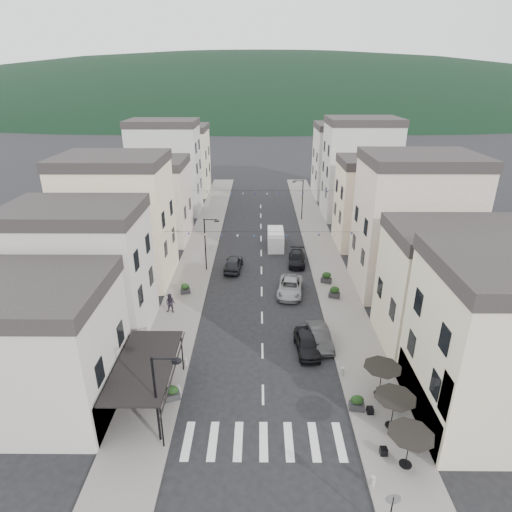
{
  "coord_description": "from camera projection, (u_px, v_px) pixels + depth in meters",
  "views": [
    {
      "loc": [
        -0.32,
        -17.01,
        20.02
      ],
      "look_at": [
        -0.57,
        21.85,
        3.5
      ],
      "focal_mm": 30.0,
      "sensor_mm": 36.0,
      "label": 1
    }
  ],
  "objects": [
    {
      "name": "planter_rc",
      "position": [
        326.0,
        278.0,
        44.15
      ],
      "size": [
        1.21,
        0.96,
        1.19
      ],
      "rotation": [
        0.0,
        0.0,
        -0.41
      ],
      "color": "#29292B",
      "rests_on": "sidewalk_right"
    },
    {
      "name": "pedestrian_b",
      "position": [
        170.0,
        303.0,
        38.45
      ],
      "size": [
        1.0,
        0.84,
        1.86
      ],
      "primitive_type": "imported",
      "rotation": [
        0.0,
        0.0,
        -0.16
      ],
      "color": "#231E28",
      "rests_on": "sidewalk_left"
    },
    {
      "name": "streetlamp_right_far",
      "position": [
        301.0,
        196.0,
        62.49
      ],
      "size": [
        1.7,
        0.56,
        6.0
      ],
      "color": "black",
      "rests_on": "ground"
    },
    {
      "name": "hill_backdrop",
      "position": [
        259.0,
        106.0,
        299.56
      ],
      "size": [
        640.0,
        360.0,
        70.0
      ],
      "primitive_type": "ellipsoid",
      "color": "black",
      "rests_on": "ground"
    },
    {
      "name": "cafe_terrace",
      "position": [
        395.0,
        401.0,
        25.09
      ],
      "size": [
        2.5,
        8.1,
        2.53
      ],
      "color": "black",
      "rests_on": "ground"
    },
    {
      "name": "parked_car_e",
      "position": [
        233.0,
        263.0,
        47.28
      ],
      "size": [
        2.17,
        4.63,
        1.53
      ],
      "primitive_type": "imported",
      "rotation": [
        0.0,
        0.0,
        3.06
      ],
      "color": "black",
      "rests_on": "ground"
    },
    {
      "name": "traffic_sign",
      "position": [
        392.0,
        505.0,
        19.47
      ],
      "size": [
        0.7,
        0.07,
        2.7
      ],
      "color": "black",
      "rests_on": "ground"
    },
    {
      "name": "sidewalk_left",
      "position": [
        201.0,
        249.0,
        52.95
      ],
      "size": [
        4.0,
        76.0,
        0.12
      ],
      "primitive_type": "cube",
      "color": "slate",
      "rests_on": "ground"
    },
    {
      "name": "boutique_awning",
      "position": [
        148.0,
        366.0,
        26.9
      ],
      "size": [
        3.77,
        7.5,
        3.28
      ],
      "color": "black",
      "rests_on": "ground"
    },
    {
      "name": "pedestrian_a",
      "position": [
        153.0,
        360.0,
        30.87
      ],
      "size": [
        0.8,
        0.71,
        1.84
      ],
      "primitive_type": "imported",
      "rotation": [
        0.0,
        0.0,
        0.5
      ],
      "color": "black",
      "rests_on": "sidewalk_left"
    },
    {
      "name": "delivery_van",
      "position": [
        276.0,
        238.0,
        53.37
      ],
      "size": [
        1.98,
        4.94,
        2.36
      ],
      "rotation": [
        0.0,
        0.0,
        -0.01
      ],
      "color": "silver",
      "rests_on": "ground"
    },
    {
      "name": "bunting_near",
      "position": [
        262.0,
        235.0,
        41.51
      ],
      "size": [
        19.0,
        0.28,
        0.62
      ],
      "color": "black",
      "rests_on": "ground"
    },
    {
      "name": "boutique_building",
      "position": [
        15.0,
        354.0,
        26.61
      ],
      "size": [
        12.0,
        8.0,
        8.0
      ],
      "primitive_type": "cube",
      "color": "beige",
      "rests_on": "ground"
    },
    {
      "name": "bunting_far",
      "position": [
        261.0,
        193.0,
        56.24
      ],
      "size": [
        19.0,
        0.28,
        0.62
      ],
      "color": "black",
      "rests_on": "ground"
    },
    {
      "name": "parked_car_b",
      "position": [
        320.0,
        337.0,
        34.18
      ],
      "size": [
        1.96,
        4.34,
        1.38
      ],
      "primitive_type": "imported",
      "rotation": [
        0.0,
        0.0,
        0.12
      ],
      "color": "#303032",
      "rests_on": "ground"
    },
    {
      "name": "parked_car_d",
      "position": [
        297.0,
        259.0,
        48.78
      ],
      "size": [
        2.2,
        4.66,
        1.31
      ],
      "primitive_type": "imported",
      "rotation": [
        0.0,
        0.0,
        -0.08
      ],
      "color": "black",
      "rests_on": "ground"
    },
    {
      "name": "streetlamp_left_far",
      "position": [
        208.0,
        239.0,
        45.99
      ],
      "size": [
        1.7,
        0.56,
        6.0
      ],
      "color": "black",
      "rests_on": "ground"
    },
    {
      "name": "sidewalk_right",
      "position": [
        322.0,
        250.0,
        52.86
      ],
      "size": [
        4.0,
        76.0,
        0.12
      ],
      "primitive_type": "cube",
      "color": "slate",
      "rests_on": "ground"
    },
    {
      "name": "parked_car_a",
      "position": [
        307.0,
        343.0,
        33.3
      ],
      "size": [
        2.01,
        4.31,
        1.43
      ],
      "primitive_type": "imported",
      "rotation": [
        0.0,
        0.0,
        0.08
      ],
      "color": "black",
      "rests_on": "ground"
    },
    {
      "name": "streetlamp_left_near",
      "position": [
        160.0,
        391.0,
        23.91
      ],
      "size": [
        1.7,
        0.56,
        6.0
      ],
      "color": "black",
      "rests_on": "ground"
    },
    {
      "name": "planter_rb",
      "position": [
        334.0,
        292.0,
        41.19
      ],
      "size": [
        1.18,
        0.9,
        1.17
      ],
      "rotation": [
        0.0,
        0.0,
        -0.35
      ],
      "color": "#29292B",
      "rests_on": "sidewalk_right"
    },
    {
      "name": "planter_ra",
      "position": [
        357.0,
        403.0,
        27.36
      ],
      "size": [
        1.04,
        0.67,
        1.09
      ],
      "rotation": [
        0.0,
        0.0,
        -0.15
      ],
      "color": "#2A2A2D",
      "rests_on": "sidewalk_right"
    },
    {
      "name": "buildings_row_left",
      "position": [
        151.0,
        190.0,
        55.91
      ],
      "size": [
        10.2,
        54.16,
        14.0
      ],
      "color": "beige",
      "rests_on": "ground"
    },
    {
      "name": "ground",
      "position": [
        264.0,
        470.0,
        23.48
      ],
      "size": [
        700.0,
        700.0,
        0.0
      ],
      "primitive_type": "plane",
      "color": "black",
      "rests_on": "ground"
    },
    {
      "name": "planter_lb",
      "position": [
        185.0,
        289.0,
        42.0
      ],
      "size": [
        1.05,
        0.75,
        1.06
      ],
      "rotation": [
        0.0,
        0.0,
        0.27
      ],
      "color": "#2F2F31",
      "rests_on": "sidewalk_left"
    },
    {
      "name": "buildings_row_right",
      "position": [
        375.0,
        191.0,
        54.6
      ],
      "size": [
        10.2,
        54.16,
        14.5
      ],
      "color": "beige",
      "rests_on": "ground"
    },
    {
      "name": "parked_car_c",
      "position": [
        290.0,
        287.0,
        42.14
      ],
      "size": [
        3.03,
        5.38,
        1.42
      ],
      "primitive_type": "imported",
      "rotation": [
        0.0,
        0.0,
        -0.14
      ],
      "color": "#909398",
      "rests_on": "ground"
    },
    {
      "name": "planter_la",
      "position": [
        172.0,
        393.0,
        28.22
      ],
      "size": [
        1.09,
        0.83,
        1.08
      ],
      "rotation": [
        0.0,
        0.0,
        0.35
      ],
      "color": "#2A2A2D",
      "rests_on": "sidewalk_left"
    },
    {
      "name": "bistro_building",
      "position": [
        510.0,
        352.0,
        25.12
      ],
      "size": [
        10.0,
        8.0,
        10.0
      ],
      "primitive_type": "cube",
      "color": "beige",
      "rests_on": "ground"
    },
    {
      "name": "bollards",
      "position": [
        263.0,
        395.0,
        28.38
      ],
      "size": [
        11.66,
        10.26,
        0.6
      ],
      "color": "gray",
      "rests_on": "ground"
    }
  ]
}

